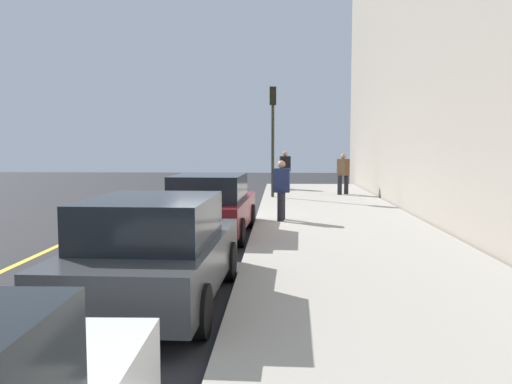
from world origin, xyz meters
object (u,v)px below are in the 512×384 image
parked_car_maroon (211,205)px  pedestrian_navy_coat (281,188)px  pedestrian_black_coat (285,169)px  rolling_suitcase (281,184)px  parked_car_charcoal (155,251)px  traffic_light_pole (273,123)px  pedestrian_brown_coat (343,173)px

parked_car_maroon → pedestrian_navy_coat: bearing=-43.9°
pedestrian_black_coat → rolling_suitcase: (-0.36, 0.18, -0.67)m
parked_car_charcoal → parked_car_maroon: same height
parked_car_maroon → traffic_light_pole: bearing=-9.6°
rolling_suitcase → parked_car_maroon: bearing=171.5°
traffic_light_pole → rolling_suitcase: size_ratio=4.85×
pedestrian_navy_coat → traffic_light_pole: bearing=2.9°
rolling_suitcase → pedestrian_brown_coat: bearing=-132.1°
pedestrian_black_coat → pedestrian_brown_coat: (-2.69, -2.40, -0.03)m
parked_car_maroon → pedestrian_brown_coat: (9.44, -4.32, 0.30)m
parked_car_charcoal → pedestrian_black_coat: pedestrian_black_coat is taller
pedestrian_brown_coat → parked_car_charcoal: bearing=163.6°
pedestrian_brown_coat → traffic_light_pole: size_ratio=0.39×
parked_car_maroon → pedestrian_navy_coat: 2.50m
parked_car_maroon → traffic_light_pole: (8.25, -1.40, 2.33)m
parked_car_charcoal → pedestrian_navy_coat: size_ratio=2.55×
parked_car_maroon → parked_car_charcoal: bearing=179.5°
pedestrian_brown_coat → parked_car_maroon: bearing=155.4°
pedestrian_brown_coat → rolling_suitcase: 3.53m
parked_car_charcoal → traffic_light_pole: (13.71, -1.45, 2.33)m
pedestrian_brown_coat → rolling_suitcase: bearing=47.9°
parked_car_charcoal → traffic_light_pole: bearing=-6.0°
parked_car_maroon → pedestrian_brown_coat: bearing=-24.6°
pedestrian_navy_coat → traffic_light_pole: traffic_light_pole is taller
pedestrian_brown_coat → pedestrian_navy_coat: (-7.65, 2.61, -0.03)m
parked_car_maroon → rolling_suitcase: bearing=-8.5°
parked_car_maroon → traffic_light_pole: 8.69m
traffic_light_pole → rolling_suitcase: bearing=-5.7°
parked_car_charcoal → pedestrian_black_coat: bearing=-6.4°
parked_car_charcoal → parked_car_maroon: (5.46, -0.05, 0.00)m
pedestrian_black_coat → pedestrian_navy_coat: size_ratio=1.08×
parked_car_charcoal → pedestrian_brown_coat: 15.53m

